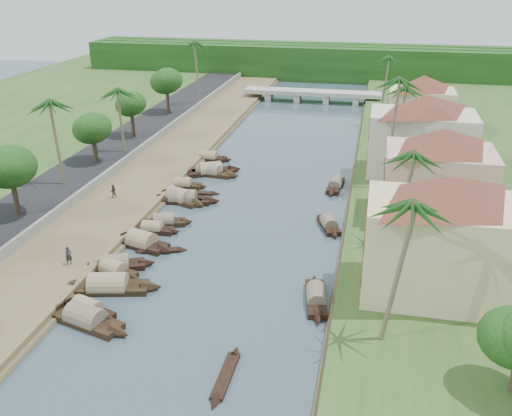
% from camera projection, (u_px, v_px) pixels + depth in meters
% --- Properties ---
extents(ground, '(220.00, 220.00, 0.00)m').
position_uv_depth(ground, '(221.00, 270.00, 53.31)').
color(ground, '#384A55').
rests_on(ground, ground).
extents(left_bank, '(10.00, 180.00, 0.80)m').
position_uv_depth(left_bank, '(142.00, 180.00, 74.18)').
color(left_bank, brown).
rests_on(left_bank, ground).
extents(right_bank, '(16.00, 180.00, 1.20)m').
position_uv_depth(right_bank, '(420.00, 200.00, 67.44)').
color(right_bank, '#2A4A1D').
rests_on(right_bank, ground).
extents(road, '(8.00, 180.00, 1.40)m').
position_uv_depth(road, '(82.00, 174.00, 75.68)').
color(road, black).
rests_on(road, ground).
extents(retaining_wall, '(0.40, 180.00, 1.10)m').
position_uv_depth(retaining_wall, '(112.00, 171.00, 74.61)').
color(retaining_wall, slate).
rests_on(retaining_wall, left_bank).
extents(treeline, '(120.00, 14.00, 8.00)m').
position_uv_depth(treeline, '(326.00, 62.00, 141.66)').
color(treeline, '#13390F').
rests_on(treeline, ground).
extents(bridge, '(28.00, 4.00, 2.40)m').
position_uv_depth(bridge, '(312.00, 94.00, 117.37)').
color(bridge, '#A5A59B').
rests_on(bridge, ground).
extents(building_near, '(14.85, 14.85, 10.20)m').
position_uv_depth(building_near, '(442.00, 236.00, 45.38)').
color(building_near, beige).
rests_on(building_near, right_bank).
extents(building_mid, '(14.11, 14.11, 9.70)m').
position_uv_depth(building_mid, '(438.00, 173.00, 59.68)').
color(building_mid, '#D29E95').
rests_on(building_mid, right_bank).
extents(building_far, '(15.59, 15.59, 10.20)m').
position_uv_depth(building_far, '(422.00, 135.00, 72.36)').
color(building_far, beige).
rests_on(building_far, right_bank).
extents(building_distant, '(12.62, 12.62, 9.20)m').
position_uv_depth(building_distant, '(421.00, 104.00, 90.35)').
color(building_distant, beige).
rests_on(building_distant, right_bank).
extents(sampan_0, '(9.14, 4.29, 2.35)m').
position_uv_depth(sampan_0, '(86.00, 319.00, 45.15)').
color(sampan_0, black).
rests_on(sampan_0, ground).
extents(sampan_1, '(6.90, 3.63, 2.04)m').
position_uv_depth(sampan_1, '(87.00, 310.00, 46.31)').
color(sampan_1, black).
rests_on(sampan_1, ground).
extents(sampan_2, '(9.86, 4.03, 2.50)m').
position_uv_depth(sampan_2, '(108.00, 286.00, 49.72)').
color(sampan_2, black).
rests_on(sampan_2, ground).
extents(sampan_3, '(7.70, 4.49, 2.09)m').
position_uv_depth(sampan_3, '(115.00, 265.00, 53.25)').
color(sampan_3, black).
rests_on(sampan_3, ground).
extents(sampan_4, '(6.77, 3.53, 1.94)m').
position_uv_depth(sampan_4, '(113.00, 270.00, 52.38)').
color(sampan_4, black).
rests_on(sampan_4, ground).
extents(sampan_5, '(8.02, 4.16, 2.46)m').
position_uv_depth(sampan_5, '(142.00, 243.00, 57.55)').
color(sampan_5, black).
rests_on(sampan_5, ground).
extents(sampan_6, '(6.58, 3.41, 1.97)m').
position_uv_depth(sampan_6, '(164.00, 222.00, 62.18)').
color(sampan_6, black).
rests_on(sampan_6, ground).
extents(sampan_7, '(6.34, 1.57, 1.75)m').
position_uv_depth(sampan_7, '(152.00, 229.00, 60.60)').
color(sampan_7, black).
rests_on(sampan_7, ground).
extents(sampan_8, '(8.14, 4.81, 2.45)m').
position_uv_depth(sampan_8, '(179.00, 198.00, 68.51)').
color(sampan_8, black).
rests_on(sampan_8, ground).
extents(sampan_9, '(9.48, 2.73, 2.34)m').
position_uv_depth(sampan_9, '(183.00, 199.00, 68.25)').
color(sampan_9, black).
rests_on(sampan_9, ground).
extents(sampan_10, '(6.58, 1.77, 1.86)m').
position_uv_depth(sampan_10, '(183.00, 185.00, 72.72)').
color(sampan_10, black).
rests_on(sampan_10, ground).
extents(sampan_11, '(8.73, 5.90, 2.50)m').
position_uv_depth(sampan_11, '(210.00, 171.00, 77.44)').
color(sampan_11, black).
rests_on(sampan_11, ground).
extents(sampan_12, '(9.21, 2.83, 2.16)m').
position_uv_depth(sampan_12, '(209.00, 172.00, 77.09)').
color(sampan_12, black).
rests_on(sampan_12, ground).
extents(sampan_13, '(7.18, 1.97, 1.98)m').
position_uv_depth(sampan_13, '(209.00, 157.00, 82.98)').
color(sampan_13, black).
rests_on(sampan_13, ground).
extents(sampan_14, '(2.70, 7.95, 1.93)m').
position_uv_depth(sampan_14, '(316.00, 298.00, 48.09)').
color(sampan_14, black).
rests_on(sampan_14, ground).
extents(sampan_15, '(3.52, 6.66, 1.83)m').
position_uv_depth(sampan_15, '(329.00, 224.00, 61.66)').
color(sampan_15, black).
rests_on(sampan_15, ground).
extents(sampan_16, '(2.06, 7.64, 1.89)m').
position_uv_depth(sampan_16, '(335.00, 185.00, 72.61)').
color(sampan_16, black).
rests_on(sampan_16, ground).
extents(canoe_0, '(0.95, 6.79, 0.90)m').
position_uv_depth(canoe_0, '(226.00, 376.00, 39.40)').
color(canoe_0, black).
rests_on(canoe_0, ground).
extents(canoe_1, '(5.35, 2.39, 0.86)m').
position_uv_depth(canoe_1, '(161.00, 251.00, 56.59)').
color(canoe_1, black).
rests_on(canoe_1, ground).
extents(canoe_2, '(6.10, 1.62, 0.88)m').
position_uv_depth(canoe_2, '(196.00, 193.00, 70.82)').
color(canoe_2, black).
rests_on(canoe_2, ground).
extents(palm_0, '(3.20, 3.20, 12.32)m').
position_uv_depth(palm_0, '(399.00, 206.00, 37.32)').
color(palm_0, '#76644F').
rests_on(palm_0, ground).
extents(palm_1, '(3.20, 3.20, 10.79)m').
position_uv_depth(palm_1, '(405.00, 155.00, 52.02)').
color(palm_1, '#76644F').
rests_on(palm_1, ground).
extents(palm_2, '(3.20, 3.20, 14.68)m').
position_uv_depth(palm_2, '(396.00, 82.00, 64.76)').
color(palm_2, '#76644F').
rests_on(palm_2, ground).
extents(palm_3, '(3.20, 3.20, 11.03)m').
position_uv_depth(palm_3, '(399.00, 89.00, 78.62)').
color(palm_3, '#76644F').
rests_on(palm_3, ground).
extents(palm_5, '(3.20, 3.20, 11.78)m').
position_uv_depth(palm_5, '(52.00, 103.00, 66.40)').
color(palm_5, '#76644F').
rests_on(palm_5, ground).
extents(palm_6, '(3.20, 3.20, 10.50)m').
position_uv_depth(palm_6, '(119.00, 91.00, 78.77)').
color(palm_6, '#76644F').
rests_on(palm_6, ground).
extents(palm_7, '(3.20, 3.20, 12.21)m').
position_uv_depth(palm_7, '(386.00, 59.00, 96.29)').
color(palm_7, '#76644F').
rests_on(palm_7, ground).
extents(palm_8, '(3.20, 3.20, 13.14)m').
position_uv_depth(palm_8, '(197.00, 44.00, 105.91)').
color(palm_8, '#76644F').
rests_on(palm_8, ground).
extents(tree_2, '(5.33, 5.33, 7.57)m').
position_uv_depth(tree_2, '(10.00, 168.00, 59.66)').
color(tree_2, '#4A392A').
rests_on(tree_2, ground).
extents(tree_3, '(4.82, 4.82, 6.61)m').
position_uv_depth(tree_3, '(93.00, 129.00, 76.48)').
color(tree_3, '#4A392A').
rests_on(tree_3, ground).
extents(tree_4, '(4.36, 4.36, 6.85)m').
position_uv_depth(tree_4, '(131.00, 105.00, 87.90)').
color(tree_4, '#4A392A').
rests_on(tree_4, ground).
extents(tree_5, '(5.25, 5.25, 7.81)m').
position_uv_depth(tree_5, '(167.00, 82.00, 101.95)').
color(tree_5, '#4A392A').
rests_on(tree_5, ground).
extents(tree_6, '(4.70, 4.70, 7.13)m').
position_uv_depth(tree_6, '(459.00, 130.00, 74.84)').
color(tree_6, '#4A392A').
rests_on(tree_6, ground).
extents(person_near, '(0.75, 0.76, 1.77)m').
position_uv_depth(person_near, '(69.00, 256.00, 52.29)').
color(person_near, '#26242B').
rests_on(person_near, left_bank).
extents(person_far, '(0.98, 0.92, 1.60)m').
position_uv_depth(person_far, '(113.00, 191.00, 67.34)').
color(person_far, '#2E2820').
rests_on(person_far, left_bank).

